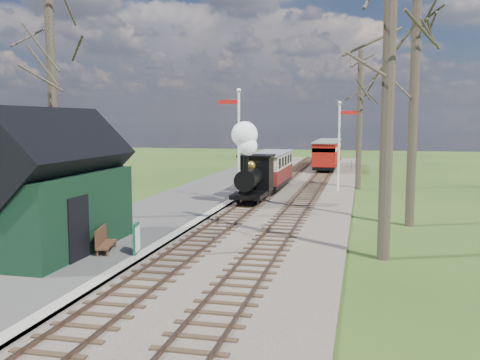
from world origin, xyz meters
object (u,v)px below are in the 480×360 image
Objects in this scene: semaphore_near at (237,137)px; bench at (103,240)px; coach at (271,168)px; red_carriage_b at (329,152)px; red_carriage_a at (325,155)px; sign_board at (136,239)px; person at (84,234)px; locomotive at (252,168)px; station_shed at (52,189)px; semaphore_far at (340,139)px.

semaphore_near is 12.36m from bench.
coach is 1.36× the size of red_carriage_b.
red_carriage_a is at bearing 80.54° from bench.
coach is (0.77, 6.15, -2.17)m from semaphore_near.
sign_board is 0.82× the size of person.
sign_board is 1.20m from bench.
locomotive reaches higher than bench.
locomotive is at bearing 70.48° from station_shed.
person is (-3.18, -18.16, -0.65)m from coach.
sign_board is (-3.96, -30.99, -0.78)m from red_carriage_a.
semaphore_far is at bearing -1.91° from coach.
semaphore_near is 1.45× the size of locomotive.
red_carriage_a and red_carriage_b have the same top height.
station_shed is 3.33m from sign_board.
semaphore_near is 12.57m from person.
semaphore_far reaches higher than locomotive.
station_shed is at bearing -177.59° from sign_board.
station_shed is at bearing -103.32° from coach.
semaphore_far is 18.78m from red_carriage_b.
coach reaches higher than person.
semaphore_far is 3.84× the size of bench.
locomotive is 12.11m from sign_board.
semaphore_near is 0.91× the size of coach.
person reaches higher than bench.
red_carriage_b is 36.71m from sign_board.
red_carriage_a is 4.16× the size of person.
semaphore_near is 5.12× the size of person.
bench is at bearing -98.58° from semaphore_near.
semaphore_far is 1.34× the size of locomotive.
person is at bearing -98.97° from red_carriage_b.
semaphore_far is at bearing -84.55° from red_carriage_b.
red_carriage_b is at bearing 81.98° from coach.
sign_board is (-0.59, -11.88, -2.92)m from semaphore_near.
sign_board is (-1.36, -18.02, -0.76)m from coach.
red_carriage_a is 31.40m from bench.
locomotive is 24.67m from red_carriage_b.
person is (-2.41, -12.01, -2.81)m from semaphore_near.
sign_board is (-3.96, -36.49, -0.78)m from red_carriage_b.
locomotive is 4.28× the size of sign_board.
station_shed is 5.19× the size of person.
semaphore_far is 5.71× the size of sign_board.
semaphore_far is 13.36m from red_carriage_a.
coach is 13.22m from red_carriage_a.
semaphore_near is (3.53, 12.00, 1.35)m from station_shed.
locomotive is at bearing 7.08° from person.
station_shed is at bearing 111.21° from person.
red_carriage_a is 31.66m from person.
bench is at bearing -53.54° from person.
red_carriage_b is at bearing 83.80° from sign_board.
person is at bearing -99.93° from coach.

